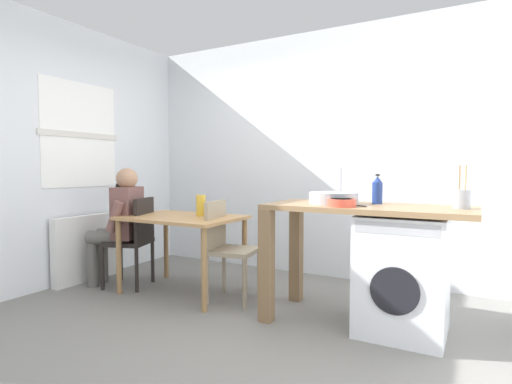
# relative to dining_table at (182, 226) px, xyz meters

# --- Properties ---
(ground_plane) EXTENTS (5.46, 5.46, 0.00)m
(ground_plane) POSITION_rel_dining_table_xyz_m (0.86, -0.46, -0.64)
(ground_plane) COLOR slate
(wall_back) EXTENTS (4.60, 0.10, 2.70)m
(wall_back) POSITION_rel_dining_table_xyz_m (0.86, 1.29, 0.71)
(wall_back) COLOR silver
(wall_back) RESTS_ON ground_plane
(wall_window_side) EXTENTS (0.12, 3.80, 2.70)m
(wall_window_side) POSITION_rel_dining_table_xyz_m (-1.28, -0.46, 0.71)
(wall_window_side) COLOR silver
(wall_window_side) RESTS_ON ground_plane
(radiator) EXTENTS (0.10, 0.80, 0.70)m
(radiator) POSITION_rel_dining_table_xyz_m (-1.16, -0.16, -0.29)
(radiator) COLOR white
(radiator) RESTS_ON ground_plane
(dining_table) EXTENTS (1.10, 0.76, 0.74)m
(dining_table) POSITION_rel_dining_table_xyz_m (0.00, 0.00, 0.00)
(dining_table) COLOR tan
(dining_table) RESTS_ON ground_plane
(chair_person_seat) EXTENTS (0.51, 0.51, 0.90)m
(chair_person_seat) POSITION_rel_dining_table_xyz_m (-0.55, -0.08, -0.14)
(chair_person_seat) COLOR black
(chair_person_seat) RESTS_ON ground_plane
(chair_opposite) EXTENTS (0.46, 0.46, 0.90)m
(chair_opposite) POSITION_rel_dining_table_xyz_m (0.48, 0.04, -0.14)
(chair_opposite) COLOR gray
(chair_opposite) RESTS_ON ground_plane
(seated_person) EXTENTS (0.56, 0.54, 1.20)m
(seated_person) POSITION_rel_dining_table_xyz_m (-0.70, -0.13, 0.03)
(seated_person) COLOR #595651
(seated_person) RESTS_ON ground_plane
(kitchen_counter) EXTENTS (1.50, 0.68, 0.92)m
(kitchen_counter) POSITION_rel_dining_table_xyz_m (1.54, 0.03, 0.12)
(kitchen_counter) COLOR olive
(kitchen_counter) RESTS_ON ground_plane
(washing_machine) EXTENTS (0.60, 0.61, 0.86)m
(washing_machine) POSITION_rel_dining_table_xyz_m (2.01, 0.03, -0.21)
(washing_machine) COLOR silver
(washing_machine) RESTS_ON ground_plane
(sink_basin) EXTENTS (0.38, 0.38, 0.09)m
(sink_basin) POSITION_rel_dining_table_xyz_m (1.49, 0.03, 0.32)
(sink_basin) COLOR #9EA0A5
(sink_basin) RESTS_ON kitchen_counter
(tap) EXTENTS (0.02, 0.02, 0.28)m
(tap) POSITION_rel_dining_table_xyz_m (1.49, 0.21, 0.42)
(tap) COLOR #B2B2B7
(tap) RESTS_ON kitchen_counter
(bottle_tall_green) EXTENTS (0.08, 0.08, 0.23)m
(bottle_tall_green) POSITION_rel_dining_table_xyz_m (1.79, 0.18, 0.38)
(bottle_tall_green) COLOR navy
(bottle_tall_green) RESTS_ON kitchen_counter
(mixing_bowl) EXTENTS (0.21, 0.21, 0.06)m
(mixing_bowl) POSITION_rel_dining_table_xyz_m (1.61, -0.17, 0.31)
(mixing_bowl) COLOR #D84C38
(mixing_bowl) RESTS_ON kitchen_counter
(utensil_crock) EXTENTS (0.11, 0.11, 0.30)m
(utensil_crock) POSITION_rel_dining_table_xyz_m (2.38, 0.08, 0.35)
(utensil_crock) COLOR gray
(utensil_crock) RESTS_ON kitchen_counter
(vase) EXTENTS (0.09, 0.09, 0.20)m
(vase) POSITION_rel_dining_table_xyz_m (0.15, 0.10, 0.20)
(vase) COLOR gold
(vase) RESTS_ON dining_table
(scissors) EXTENTS (0.15, 0.06, 0.01)m
(scissors) POSITION_rel_dining_table_xyz_m (1.70, -0.07, 0.28)
(scissors) COLOR #B2B2B7
(scissors) RESTS_ON kitchen_counter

